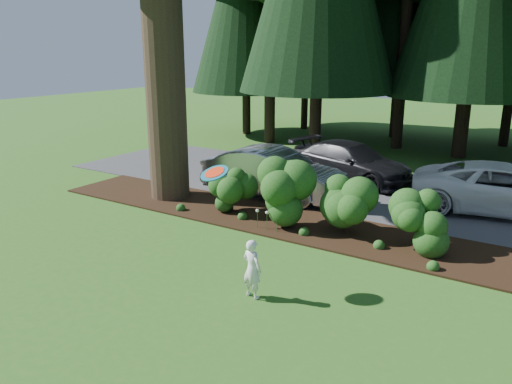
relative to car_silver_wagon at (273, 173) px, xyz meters
The scene contains 10 objects.
ground 5.56m from the car_silver_wagon, 71.19° to the right, with size 80.00×80.00×0.00m, color #2C611B.
mulch_bed 2.76m from the car_silver_wagon, 47.86° to the right, with size 16.00×2.50×0.05m, color black.
driveway 3.00m from the car_silver_wagon, 52.21° to the left, with size 22.00×6.00×0.03m, color #38383A.
shrub_row 3.28m from the car_silver_wagon, 39.17° to the right, with size 6.53×1.60×1.61m.
lily_cluster 3.19m from the car_silver_wagon, 62.32° to the right, with size 0.69×0.09×0.57m.
car_silver_wagon is the anchor object (origin of this frame).
car_white_suv 6.91m from the car_silver_wagon, 18.38° to the left, with size 2.40×5.20×1.44m, color white.
car_dark_suv 3.55m from the car_silver_wagon, 68.06° to the left, with size 1.93×4.74×1.38m, color black.
child 6.85m from the car_silver_wagon, 62.73° to the right, with size 0.44×0.29×1.20m, color white.
frisbee 6.62m from the car_silver_wagon, 69.63° to the right, with size 0.58×0.53×0.28m.
Camera 1 is at (6.17, -8.25, 4.68)m, focal length 35.00 mm.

